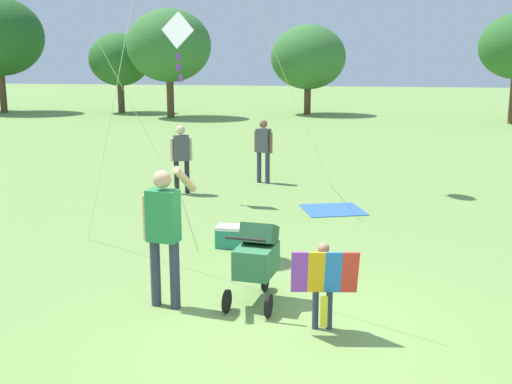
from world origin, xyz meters
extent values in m
plane|color=#75994C|center=(0.00, 0.00, 0.00)|extent=(120.00, 120.00, 0.00)
cylinder|color=brown|center=(-19.06, 25.01, 1.06)|extent=(0.36, 0.36, 2.11)
cylinder|color=brown|center=(-12.67, 26.19, 0.77)|extent=(0.36, 0.36, 1.54)
ellipsoid|color=#2D6628|center=(-12.67, 26.19, 2.88)|extent=(3.33, 3.00, 2.83)
cylinder|color=brown|center=(-9.13, 24.02, 0.94)|extent=(0.36, 0.36, 1.87)
ellipsoid|color=#387033|center=(-9.13, 24.02, 3.57)|extent=(4.23, 3.81, 3.59)
cylinder|color=brown|center=(-2.48, 26.97, 0.71)|extent=(0.36, 0.36, 1.42)
ellipsoid|color=#387033|center=(-2.48, 26.97, 3.00)|extent=(3.94, 3.54, 3.35)
cylinder|color=#33384C|center=(0.52, 0.17, 0.25)|extent=(0.07, 0.07, 0.50)
cylinder|color=#33384C|center=(0.37, 0.14, 0.25)|extent=(0.07, 0.07, 0.50)
cube|color=orange|center=(0.44, 0.15, 0.68)|extent=(0.24, 0.17, 0.37)
cylinder|color=#A37556|center=(0.58, 0.18, 0.66)|extent=(0.05, 0.05, 0.33)
cylinder|color=#A37556|center=(0.31, 0.13, 0.66)|extent=(0.05, 0.05, 0.33)
sphere|color=#A37556|center=(0.44, 0.15, 0.95)|extent=(0.13, 0.13, 0.13)
cube|color=red|center=(0.74, 0.02, 0.73)|extent=(0.21, 0.21, 0.51)
cube|color=blue|center=(0.56, -0.01, 0.73)|extent=(0.21, 0.21, 0.51)
cube|color=#F4A319|center=(0.38, -0.04, 0.73)|extent=(0.21, 0.21, 0.51)
cube|color=purple|center=(0.20, -0.07, 0.73)|extent=(0.21, 0.21, 0.51)
cube|color=yellow|center=(0.48, -0.04, 0.29)|extent=(0.08, 0.02, 0.36)
cylinder|color=#33384C|center=(-1.63, 0.47, 0.42)|extent=(0.12, 0.12, 0.84)
cylinder|color=#33384C|center=(-1.37, 0.43, 0.42)|extent=(0.12, 0.12, 0.84)
cube|color=#2D8C4C|center=(-1.50, 0.45, 1.15)|extent=(0.40, 0.28, 0.63)
cylinder|color=tan|center=(-1.72, 0.48, 1.11)|extent=(0.09, 0.09, 0.56)
cylinder|color=tan|center=(-1.25, 0.55, 1.59)|extent=(0.17, 0.52, 0.40)
sphere|color=tan|center=(-1.50, 0.45, 1.60)|extent=(0.22, 0.22, 0.22)
cylinder|color=black|center=(-0.38, 1.18, 0.14)|extent=(0.07, 0.28, 0.28)
cylinder|color=black|center=(-0.72, 0.42, 0.14)|extent=(0.07, 0.28, 0.28)
cylinder|color=black|center=(-0.20, 0.36, 0.14)|extent=(0.07, 0.28, 0.28)
cube|color=#337247|center=(-0.42, 0.77, 0.56)|extent=(0.50, 0.68, 0.36)
cube|color=#235031|center=(-0.41, 0.89, 0.86)|extent=(0.46, 0.45, 0.35)
cylinder|color=black|center=(-0.47, 0.31, 0.96)|extent=(0.49, 0.08, 0.04)
cylinder|color=silver|center=(-2.49, 1.79, 3.00)|extent=(2.49, 2.39, 6.00)
cylinder|color=silver|center=(-0.97, 6.83, 2.71)|extent=(2.05, 2.54, 5.42)
cube|color=white|center=(-3.03, 6.10, 3.55)|extent=(0.78, 0.33, 0.76)
cube|color=purple|center=(-3.05, 6.11, 3.02)|extent=(0.08, 0.02, 0.14)
cube|color=purple|center=(-3.05, 6.15, 2.80)|extent=(0.08, 0.02, 0.14)
cube|color=purple|center=(-3.00, 6.12, 2.58)|extent=(0.08, 0.05, 0.14)
cylinder|color=silver|center=(-3.23, 4.53, 1.70)|extent=(0.40, 3.15, 3.40)
cylinder|color=#33384C|center=(-1.52, 8.21, 0.38)|extent=(0.11, 0.11, 0.76)
cylinder|color=#33384C|center=(-1.74, 8.29, 0.38)|extent=(0.11, 0.11, 0.76)
cube|color=#4C4C56|center=(-1.63, 8.25, 1.04)|extent=(0.38, 0.31, 0.57)
cylinder|color=brown|center=(-1.44, 8.18, 1.00)|extent=(0.08, 0.08, 0.50)
cylinder|color=brown|center=(-1.82, 8.32, 1.00)|extent=(0.08, 0.08, 0.50)
sphere|color=brown|center=(-1.63, 8.25, 1.44)|extent=(0.20, 0.20, 0.20)
cylinder|color=#232328|center=(-3.32, 6.67, 0.38)|extent=(0.11, 0.11, 0.76)
cylinder|color=#232328|center=(-3.11, 6.77, 0.38)|extent=(0.11, 0.11, 0.76)
cube|color=#4C4C56|center=(-3.22, 6.72, 1.04)|extent=(0.38, 0.32, 0.57)
cylinder|color=beige|center=(-3.40, 6.64, 1.00)|extent=(0.08, 0.08, 0.50)
cylinder|color=beige|center=(-3.03, 6.80, 1.00)|extent=(0.08, 0.08, 0.50)
sphere|color=beige|center=(-3.22, 6.72, 1.44)|extent=(0.20, 0.20, 0.20)
cube|color=#3366B2|center=(0.22, 5.77, 0.01)|extent=(1.45, 1.40, 0.02)
cube|color=#288466|center=(-1.26, 3.00, 0.15)|extent=(0.44, 0.32, 0.30)
cube|color=white|center=(-1.26, 3.00, 0.33)|extent=(0.45, 0.33, 0.05)
camera|label=1|loc=(0.90, -6.43, 3.01)|focal=43.71mm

